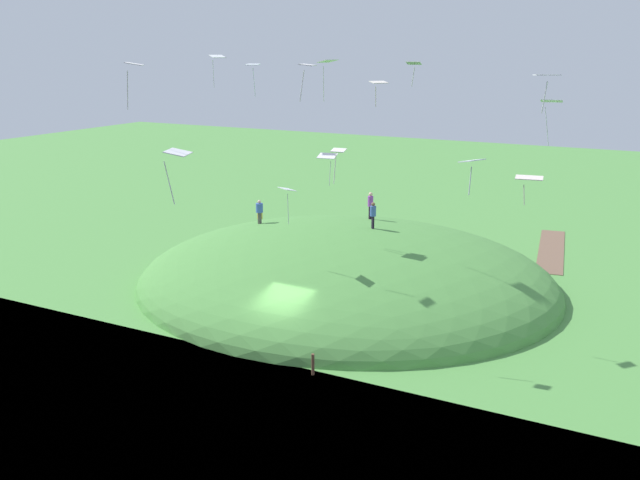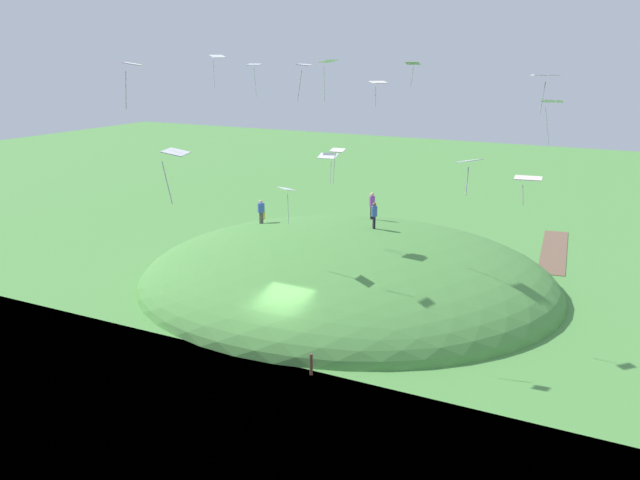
% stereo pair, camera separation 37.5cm
% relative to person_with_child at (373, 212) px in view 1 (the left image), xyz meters
% --- Properties ---
extents(ground_plane, '(160.00, 160.00, 0.00)m').
position_rel_person_with_child_xyz_m(ground_plane, '(-10.96, 0.06, -4.23)').
color(ground_plane, '#519043').
extents(grass_hill, '(23.97, 25.81, 6.46)m').
position_rel_person_with_child_xyz_m(grass_hill, '(-1.77, 1.02, -4.23)').
color(grass_hill, '#4E8D41').
rests_on(grass_hill, ground_plane).
extents(dirt_path, '(11.76, 3.37, 0.04)m').
position_rel_person_with_child_xyz_m(dirt_path, '(11.52, -8.98, -4.21)').
color(dirt_path, brown).
rests_on(dirt_path, ground_plane).
extents(person_with_child, '(0.52, 0.52, 1.65)m').
position_rel_person_with_child_xyz_m(person_with_child, '(0.00, 0.00, 0.00)').
color(person_with_child, black).
rests_on(person_with_child, grass_hill).
extents(person_on_hilltop, '(0.48, 0.48, 1.59)m').
position_rel_person_with_child_xyz_m(person_on_hilltop, '(-0.50, 7.92, -0.54)').
color(person_on_hilltop, '#534B49').
rests_on(person_on_hilltop, grass_hill).
extents(person_walking_path, '(0.52, 0.52, 1.71)m').
position_rel_person_with_child_xyz_m(person_walking_path, '(7.21, 12.82, -3.16)').
color(person_walking_path, '#575640').
rests_on(person_walking_path, ground_plane).
extents(person_watching_kites, '(0.48, 0.48, 1.81)m').
position_rel_person_with_child_xyz_m(person_watching_kites, '(3.12, 1.52, -0.12)').
color(person_watching_kites, black).
rests_on(person_watching_kites, grass_hill).
extents(kite_0, '(0.82, 1.11, 1.83)m').
position_rel_person_with_child_xyz_m(kite_0, '(-4.11, 1.07, 3.86)').
color(kite_0, white).
extents(kite_1, '(0.93, 1.07, 1.42)m').
position_rel_person_with_child_xyz_m(kite_1, '(-11.49, -11.64, 8.66)').
color(kite_1, white).
extents(kite_2, '(1.14, 1.08, 1.77)m').
position_rel_person_with_child_xyz_m(kite_2, '(-17.52, 2.57, 9.01)').
color(kite_2, white).
extents(kite_3, '(1.21, 0.98, 2.26)m').
position_rel_person_with_child_xyz_m(kite_3, '(-3.50, 1.41, 8.91)').
color(kite_3, silver).
extents(kite_4, '(0.66, 0.85, 1.83)m').
position_rel_person_with_child_xyz_m(kite_4, '(-4.12, 5.82, 8.67)').
color(kite_4, white).
extents(kite_5, '(0.57, 0.64, 1.04)m').
position_rel_person_with_child_xyz_m(kite_5, '(-10.22, -6.03, 9.02)').
color(kite_5, silver).
extents(kite_6, '(0.60, 0.66, 1.62)m').
position_rel_person_with_child_xyz_m(kite_6, '(-10.82, -2.84, 5.19)').
color(kite_6, white).
extents(kite_7, '(0.93, 1.21, 1.18)m').
position_rel_person_with_child_xyz_m(kite_7, '(-9.25, -10.88, 4.49)').
color(kite_7, silver).
extents(kite_8, '(0.99, 0.87, 1.29)m').
position_rel_person_with_child_xyz_m(kite_8, '(-14.60, -9.89, 5.83)').
color(kite_8, white).
extents(kite_9, '(1.40, 1.19, 2.10)m').
position_rel_person_with_child_xyz_m(kite_9, '(-17.62, 0.61, 5.79)').
color(kite_9, white).
extents(kite_10, '(0.95, 0.93, 1.25)m').
position_rel_person_with_child_xyz_m(kite_10, '(-7.03, -3.12, 8.07)').
color(kite_10, white).
extents(kite_11, '(0.79, 1.05, 2.19)m').
position_rel_person_with_child_xyz_m(kite_11, '(-4.18, -10.67, 7.19)').
color(kite_11, white).
extents(kite_12, '(0.99, 1.10, 1.99)m').
position_rel_person_with_child_xyz_m(kite_12, '(-8.13, 1.34, 2.61)').
color(kite_12, white).
extents(kite_13, '(0.88, 0.77, 1.63)m').
position_rel_person_with_child_xyz_m(kite_13, '(-8.70, 5.02, 9.18)').
color(kite_13, white).
extents(kite_14, '(0.83, 0.67, 1.38)m').
position_rel_person_with_child_xyz_m(kite_14, '(-15.14, -3.65, 8.99)').
color(kite_14, white).
extents(mooring_post, '(0.14, 0.14, 0.99)m').
position_rel_person_with_child_xyz_m(mooring_post, '(-13.71, -3.10, -3.73)').
color(mooring_post, brown).
rests_on(mooring_post, ground_plane).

